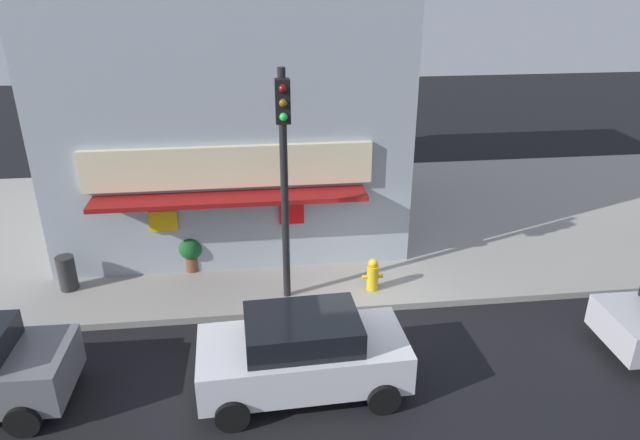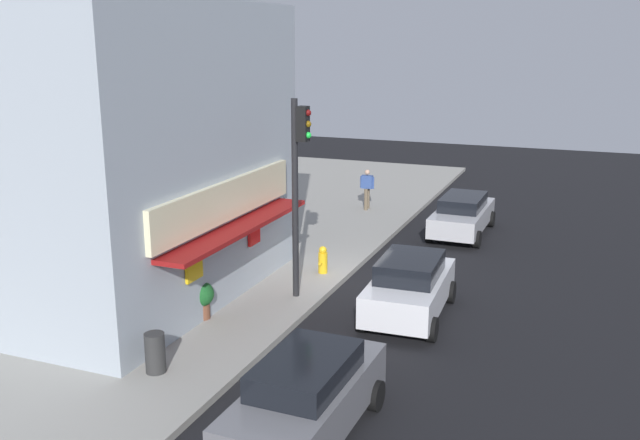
{
  "view_description": "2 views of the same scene",
  "coord_description": "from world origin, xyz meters",
  "px_view_note": "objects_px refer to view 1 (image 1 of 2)",
  "views": [
    {
      "loc": [
        -2.54,
        -11.78,
        7.84
      ],
      "look_at": [
        -0.88,
        2.05,
        1.62
      ],
      "focal_mm": 32.47,
      "sensor_mm": 36.0,
      "label": 1
    },
    {
      "loc": [
        -19.28,
        -6.93,
        7.35
      ],
      "look_at": [
        0.23,
        0.85,
        1.91
      ],
      "focal_mm": 39.38,
      "sensor_mm": 36.0,
      "label": 2
    }
  ],
  "objects_px": {
    "potted_plant_by_doorway": "(137,255)",
    "parked_car_white": "(303,353)",
    "traffic_light": "(284,160)",
    "fire_hydrant": "(373,275)",
    "trash_can": "(67,273)",
    "potted_plant_by_window": "(191,250)"
  },
  "relations": [
    {
      "from": "potted_plant_by_doorway",
      "to": "parked_car_white",
      "type": "distance_m",
      "value": 6.52
    },
    {
      "from": "traffic_light",
      "to": "fire_hydrant",
      "type": "bearing_deg",
      "value": 3.35
    },
    {
      "from": "trash_can",
      "to": "parked_car_white",
      "type": "xyz_separation_m",
      "value": [
        5.62,
        -4.29,
        0.23
      ]
    },
    {
      "from": "trash_can",
      "to": "potted_plant_by_doorway",
      "type": "distance_m",
      "value": 1.79
    },
    {
      "from": "traffic_light",
      "to": "potted_plant_by_window",
      "type": "distance_m",
      "value": 4.25
    },
    {
      "from": "traffic_light",
      "to": "parked_car_white",
      "type": "distance_m",
      "value": 4.33
    },
    {
      "from": "potted_plant_by_window",
      "to": "fire_hydrant",
      "type": "bearing_deg",
      "value": -18.99
    },
    {
      "from": "trash_can",
      "to": "potted_plant_by_window",
      "type": "height_order",
      "value": "potted_plant_by_window"
    },
    {
      "from": "trash_can",
      "to": "parked_car_white",
      "type": "height_order",
      "value": "parked_car_white"
    },
    {
      "from": "traffic_light",
      "to": "trash_can",
      "type": "height_order",
      "value": "traffic_light"
    },
    {
      "from": "trash_can",
      "to": "traffic_light",
      "type": "bearing_deg",
      "value": -11.01
    },
    {
      "from": "potted_plant_by_doorway",
      "to": "parked_car_white",
      "type": "height_order",
      "value": "parked_car_white"
    },
    {
      "from": "potted_plant_by_doorway",
      "to": "parked_car_white",
      "type": "bearing_deg",
      "value": -51.81
    },
    {
      "from": "potted_plant_by_window",
      "to": "parked_car_white",
      "type": "bearing_deg",
      "value": -62.61
    },
    {
      "from": "potted_plant_by_doorway",
      "to": "parked_car_white",
      "type": "relative_size",
      "value": 0.21
    },
    {
      "from": "fire_hydrant",
      "to": "trash_can",
      "type": "xyz_separation_m",
      "value": [
        -7.71,
        0.95,
        0.04
      ]
    },
    {
      "from": "traffic_light",
      "to": "parked_car_white",
      "type": "relative_size",
      "value": 1.37
    },
    {
      "from": "potted_plant_by_doorway",
      "to": "potted_plant_by_window",
      "type": "relative_size",
      "value": 0.84
    },
    {
      "from": "trash_can",
      "to": "potted_plant_by_window",
      "type": "xyz_separation_m",
      "value": [
        3.06,
        0.65,
        0.14
      ]
    },
    {
      "from": "fire_hydrant",
      "to": "potted_plant_by_window",
      "type": "distance_m",
      "value": 4.92
    },
    {
      "from": "fire_hydrant",
      "to": "potted_plant_by_doorway",
      "type": "bearing_deg",
      "value": 163.78
    },
    {
      "from": "potted_plant_by_window",
      "to": "trash_can",
      "type": "bearing_deg",
      "value": -167.93
    }
  ]
}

